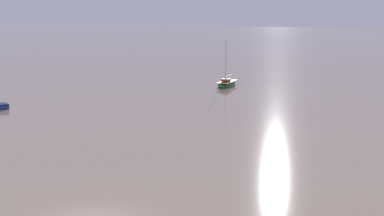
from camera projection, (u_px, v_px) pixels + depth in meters
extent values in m
cube|color=black|center=(6.00, 106.00, 62.26)|extent=(0.38, 0.34, 0.55)
ellipsoid|color=#23602D|center=(227.00, 85.00, 81.44)|extent=(2.65, 6.10, 1.02)
cube|color=brown|center=(227.00, 82.00, 81.37)|extent=(2.34, 5.20, 0.10)
cube|color=brown|center=(226.00, 80.00, 81.05)|extent=(1.20, 1.55, 0.37)
cylinder|color=#B7BABF|center=(226.00, 61.00, 80.41)|extent=(0.10, 0.10, 5.60)
cylinder|color=beige|center=(228.00, 76.00, 81.95)|extent=(0.66, 3.24, 0.20)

